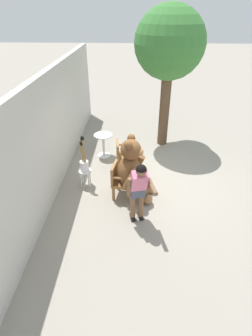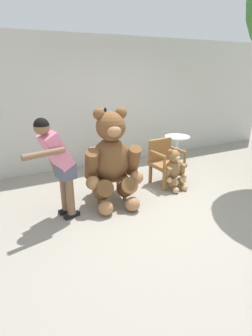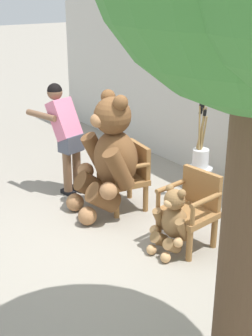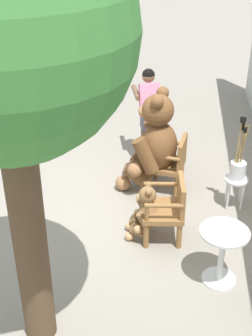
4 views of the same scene
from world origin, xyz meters
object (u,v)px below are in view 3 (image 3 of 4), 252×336
at_px(person_visitor, 65,130).
at_px(white_stool, 200,175).
at_px(brush_bucket, 201,153).
at_px(wooden_chair_left, 128,174).
at_px(teddy_bear_small, 172,221).
at_px(teddy_bear_large, 110,156).
at_px(wooden_chair_right, 191,207).

distance_m(person_visitor, white_stool, 1.95).
relative_size(white_stool, brush_bucket, 0.49).
relative_size(wooden_chair_left, teddy_bear_small, 1.11).
height_order(wooden_chair_left, white_stool, wooden_chair_left).
xyz_separation_m(wooden_chair_left, teddy_bear_large, (-0.02, -0.26, 0.31)).
height_order(wooden_chair_right, teddy_bear_small, wooden_chair_right).
height_order(wooden_chair_right, person_visitor, person_visitor).
height_order(teddy_bear_large, person_visitor, teddy_bear_large).
bearing_deg(person_visitor, wooden_chair_left, 23.35).
distance_m(wooden_chair_right, teddy_bear_small, 0.29).
height_order(teddy_bear_small, white_stool, teddy_bear_small).
xyz_separation_m(teddy_bear_small, brush_bucket, (-0.84, 1.23, 0.29)).
height_order(wooden_chair_right, white_stool, wooden_chair_right).
distance_m(wooden_chair_left, white_stool, 1.02).
height_order(teddy_bear_large, white_stool, teddy_bear_large).
xyz_separation_m(teddy_bear_large, person_visitor, (-0.90, -0.13, 0.14)).
bearing_deg(person_visitor, brush_bucket, 46.22).
xyz_separation_m(teddy_bear_small, person_visitor, (-2.13, -0.11, 0.53)).
height_order(teddy_bear_small, person_visitor, person_visitor).
height_order(wooden_chair_left, wooden_chair_right, same).
xyz_separation_m(wooden_chair_left, white_stool, (0.37, 0.95, -0.11)).
xyz_separation_m(wooden_chair_right, brush_bucket, (-0.83, 0.95, 0.21)).
bearing_deg(teddy_bear_small, white_stool, 124.33).
bearing_deg(brush_bucket, white_stool, 3.97).
relative_size(wooden_chair_left, teddy_bear_large, 0.55).
height_order(teddy_bear_large, teddy_bear_small, teddy_bear_large).
xyz_separation_m(wooden_chair_right, teddy_bear_large, (-1.23, -0.26, 0.31)).
bearing_deg(teddy_bear_small, wooden_chair_left, 166.89).
bearing_deg(white_stool, wooden_chair_left, -111.48).
xyz_separation_m(wooden_chair_left, brush_bucket, (0.37, 0.95, 0.21)).
height_order(teddy_bear_large, brush_bucket, teddy_bear_large).
bearing_deg(person_visitor, wooden_chair_right, 10.60).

